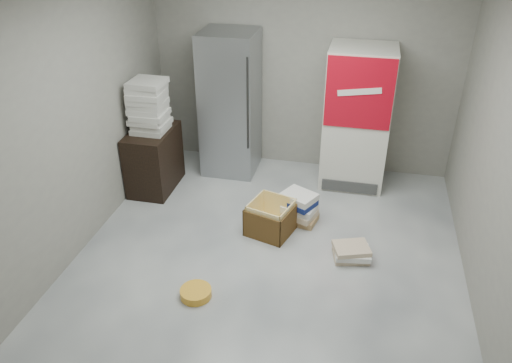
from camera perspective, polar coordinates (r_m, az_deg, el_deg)
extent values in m
plane|color=silver|center=(5.16, 0.82, -10.44)|extent=(5.00, 5.00, 0.00)
cube|color=gray|center=(6.69, 5.48, 12.92)|extent=(4.00, 0.04, 2.80)
cube|color=gray|center=(5.14, -21.56, 5.57)|extent=(0.04, 5.00, 2.80)
cube|color=gray|center=(4.48, 26.88, 0.76)|extent=(0.04, 5.00, 2.80)
cube|color=#9C9FA4|center=(6.66, -2.94, 8.84)|extent=(0.70, 0.70, 1.90)
cylinder|color=#333333|center=(6.20, -0.97, 8.75)|extent=(0.02, 0.02, 1.19)
cube|color=silver|center=(6.46, 11.45, 7.11)|extent=(0.80, 0.70, 1.80)
cube|color=#B50819|center=(5.96, 11.72, 9.79)|extent=(0.78, 0.02, 0.85)
cube|color=white|center=(5.94, 11.74, 9.99)|extent=(0.50, 0.01, 0.14)
cube|color=#3F3F3F|center=(6.49, 10.60, -0.61)|extent=(0.70, 0.02, 0.15)
cube|color=black|center=(6.52, -11.57, 2.48)|extent=(0.50, 0.80, 0.80)
cube|color=silver|center=(6.34, -11.93, 5.96)|extent=(0.40, 0.40, 0.06)
cube|color=silver|center=(6.31, -11.81, 6.51)|extent=(0.41, 0.41, 0.06)
cube|color=silver|center=(6.28, -12.16, 7.00)|extent=(0.41, 0.41, 0.06)
cube|color=silver|center=(6.25, -12.01, 7.52)|extent=(0.41, 0.41, 0.06)
cube|color=silver|center=(6.24, -12.26, 8.13)|extent=(0.41, 0.41, 0.06)
cube|color=silver|center=(6.22, -12.24, 8.69)|extent=(0.40, 0.40, 0.06)
cube|color=silver|center=(6.19, -12.35, 9.23)|extent=(0.42, 0.42, 0.06)
cube|color=silver|center=(6.16, -12.38, 9.76)|extent=(0.41, 0.41, 0.06)
cube|color=silver|center=(6.16, -12.40, 10.41)|extent=(0.41, 0.41, 0.06)
cube|color=silver|center=(6.13, -12.34, 10.95)|extent=(0.41, 0.41, 0.06)
cube|color=tan|center=(5.91, 5.13, -4.20)|extent=(0.42, 0.36, 0.08)
cube|color=beige|center=(5.86, 4.95, -3.64)|extent=(0.45, 0.40, 0.07)
cube|color=white|center=(5.82, 4.98, -3.00)|extent=(0.43, 0.37, 0.08)
cube|color=navy|center=(5.78, 4.88, -2.36)|extent=(0.46, 0.43, 0.07)
cube|color=white|center=(5.75, 4.95, -1.73)|extent=(0.46, 0.43, 0.08)
cube|color=beige|center=(5.43, 10.76, -8.32)|extent=(0.41, 0.35, 0.05)
cube|color=white|center=(5.38, 10.96, -7.99)|extent=(0.40, 0.33, 0.06)
cube|color=beige|center=(5.35, 10.86, -7.50)|extent=(0.43, 0.38, 0.05)
cube|color=yellow|center=(5.74, 1.70, -5.61)|extent=(0.55, 0.55, 0.01)
cube|color=brown|center=(5.82, 2.77, -3.17)|extent=(0.46, 0.15, 0.34)
cube|color=brown|center=(5.48, 0.62, -5.46)|extent=(0.46, 0.15, 0.34)
cube|color=brown|center=(5.74, -0.31, -3.66)|extent=(0.15, 0.46, 0.34)
cube|color=brown|center=(5.56, 3.83, -4.92)|extent=(0.15, 0.46, 0.34)
cube|color=yellow|center=(5.79, 2.69, -3.07)|extent=(0.42, 0.13, 0.38)
cube|color=yellow|center=(5.48, 0.72, -5.16)|extent=(0.42, 0.13, 0.38)
cube|color=yellow|center=(5.71, -0.13, -3.52)|extent=(0.13, 0.42, 0.38)
cube|color=yellow|center=(5.56, 3.65, -4.67)|extent=(0.13, 0.42, 0.38)
cylinder|color=gold|center=(4.91, -6.89, -12.52)|extent=(0.37, 0.37, 0.08)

